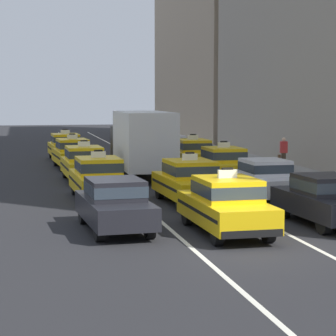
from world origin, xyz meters
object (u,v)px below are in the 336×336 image
(sedan_right_fifth, at_px, (170,147))
(taxi_left_fifth, at_px, (65,146))
(taxi_center_second, at_px, (189,181))
(box_truck_center_third, at_px, (141,142))
(sedan_right_second, at_px, (264,178))
(taxi_right_fourth, at_px, (192,154))
(taxi_left_second, at_px, (98,177))
(sedan_right_nearest, at_px, (324,198))
(taxi_right_third, at_px, (223,164))
(sedan_left_nearest, at_px, (115,203))
(pedestrian_near_crosswalk, at_px, (283,154))
(taxi_left_third, at_px, (84,163))
(taxi_left_fourth, at_px, (72,153))
(taxi_center_nearest, at_px, (226,204))

(sedan_right_fifth, bearing_deg, taxi_left_fifth, 165.83)
(taxi_center_second, distance_m, box_truck_center_third, 8.53)
(sedan_right_second, distance_m, taxi_right_fourth, 11.28)
(taxi_left_fifth, bearing_deg, taxi_left_second, -89.68)
(sedan_right_nearest, bearing_deg, taxi_center_second, 122.08)
(taxi_center_second, relative_size, taxi_right_fourth, 1.01)
(sedan_right_second, height_order, taxi_right_third, taxi_right_third)
(sedan_right_nearest, bearing_deg, box_truck_center_third, 104.19)
(box_truck_center_third, height_order, sedan_right_fifth, box_truck_center_third)
(sedan_left_nearest, distance_m, sedan_right_second, 8.28)
(sedan_right_second, bearing_deg, pedestrian_near_crosswalk, 64.05)
(taxi_left_third, relative_size, sedan_right_second, 1.07)
(sedan_right_nearest, bearing_deg, sedan_right_second, 89.74)
(taxi_left_second, bearing_deg, taxi_left_fourth, 90.33)
(taxi_left_second, relative_size, taxi_left_third, 1.00)
(taxi_left_fifth, xyz_separation_m, sedan_right_fifth, (6.39, -1.61, -0.03))
(taxi_left_third, xyz_separation_m, taxi_left_fourth, (-0.08, 5.89, 0.00))
(taxi_left_third, relative_size, sedan_right_fifth, 1.06)
(taxi_center_nearest, distance_m, taxi_center_second, 5.65)
(sedan_left_nearest, bearing_deg, sedan_right_nearest, -3.64)
(taxi_left_fourth, xyz_separation_m, taxi_right_third, (6.32, -7.87, 0.00))
(taxi_center_nearest, relative_size, taxi_center_second, 1.00)
(taxi_center_nearest, height_order, pedestrian_near_crosswalk, taxi_center_nearest)
(taxi_center_nearest, xyz_separation_m, taxi_center_second, (0.29, 5.64, 0.00))
(sedan_left_nearest, xyz_separation_m, pedestrian_near_crosswalk, (10.87, 13.90, 0.16))
(sedan_left_nearest, xyz_separation_m, sedan_right_nearest, (6.54, -0.42, 0.00))
(sedan_right_nearest, relative_size, sedan_right_fifth, 1.01)
(box_truck_center_third, relative_size, sedan_right_fifth, 1.60)
(sedan_left_nearest, height_order, box_truck_center_third, box_truck_center_third)
(taxi_left_third, height_order, sedan_right_nearest, taxi_left_third)
(taxi_left_fourth, height_order, box_truck_center_third, box_truck_center_third)
(sedan_right_second, bearing_deg, taxi_right_third, 90.73)
(box_truck_center_third, bearing_deg, taxi_left_second, -113.44)
(taxi_center_second, xyz_separation_m, pedestrian_near_crosswalk, (7.45, 9.34, 0.13))
(taxi_center_second, bearing_deg, box_truck_center_third, 91.92)
(sedan_left_nearest, distance_m, taxi_left_third, 12.36)
(taxi_center_second, bearing_deg, sedan_right_nearest, -57.92)
(taxi_center_second, distance_m, sedan_right_second, 3.18)
(sedan_left_nearest, distance_m, taxi_center_nearest, 3.31)
(taxi_left_fourth, bearing_deg, sedan_left_nearest, -90.54)
(taxi_center_second, height_order, sedan_right_fifth, taxi_center_second)
(taxi_left_third, distance_m, pedestrian_near_crosswalk, 10.72)
(sedan_left_nearest, relative_size, taxi_center_second, 0.95)
(taxi_left_second, relative_size, taxi_center_second, 1.00)
(sedan_right_second, distance_m, pedestrian_near_crosswalk, 9.84)
(box_truck_center_third, relative_size, sedan_right_second, 1.61)
(sedan_left_nearest, height_order, taxi_left_second, taxi_left_second)
(sedan_right_nearest, bearing_deg, taxi_left_fifth, 104.95)
(taxi_left_fifth, bearing_deg, taxi_left_fourth, -89.70)
(pedestrian_near_crosswalk, bearing_deg, sedan_right_second, -115.95)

